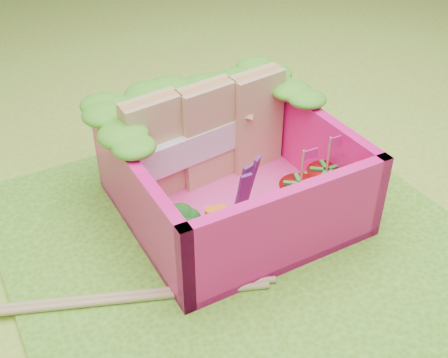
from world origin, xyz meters
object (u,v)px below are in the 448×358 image
at_px(strawberry_left, 299,201).
at_px(strawberry_right, 324,186).
at_px(bento_box, 232,173).
at_px(chopsticks, 65,303).
at_px(sandwich_stack, 208,134).
at_px(broccoli, 183,231).

distance_m(strawberry_left, strawberry_right, 0.24).
relative_size(bento_box, chopsticks, 0.61).
height_order(sandwich_stack, chopsticks, sandwich_stack).
xyz_separation_m(broccoli, strawberry_left, (0.75, -0.04, -0.05)).
bearing_deg(broccoli, sandwich_stack, 52.33).
xyz_separation_m(bento_box, strawberry_right, (0.50, -0.29, -0.10)).
xyz_separation_m(sandwich_stack, broccoli, (-0.48, -0.63, -0.14)).
bearing_deg(strawberry_left, broccoli, 176.95).
bearing_deg(broccoli, strawberry_right, 0.76).
relative_size(strawberry_left, chopsticks, 0.23).
distance_m(sandwich_stack, chopsticks, 1.37).
distance_m(sandwich_stack, strawberry_right, 0.81).
distance_m(broccoli, strawberry_left, 0.75).
bearing_deg(strawberry_right, bento_box, 150.24).
bearing_deg(strawberry_left, sandwich_stack, 111.57).
height_order(bento_box, strawberry_left, bento_box).
relative_size(bento_box, sandwich_stack, 1.06).
bearing_deg(sandwich_stack, bento_box, -90.81).
bearing_deg(bento_box, strawberry_right, -29.76).
bearing_deg(strawberry_left, bento_box, 128.35).
relative_size(strawberry_left, strawberry_right, 1.02).
relative_size(broccoli, chopsticks, 0.16).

